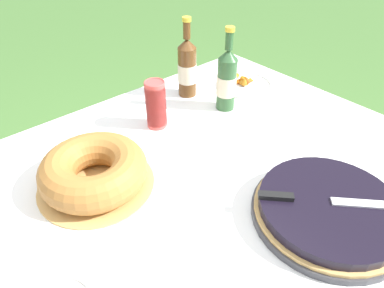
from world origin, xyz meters
name	(u,v)px	position (x,y,z in m)	size (l,w,h in m)	color
garden_table	(189,199)	(0.00, 0.00, 0.69)	(1.61, 1.17, 0.75)	brown
tablecloth	(189,186)	(0.00, 0.00, 0.74)	(1.62, 1.18, 0.10)	white
berry_tart	(328,210)	(0.19, -0.34, 0.79)	(0.40, 0.40, 0.06)	#38383D
serving_knife	(320,200)	(0.17, -0.32, 0.82)	(0.27, 0.29, 0.01)	silver
bundt_cake	(94,171)	(-0.21, 0.17, 0.81)	(0.34, 0.34, 0.11)	tan
cup_stack	(156,105)	(0.11, 0.31, 0.84)	(0.07, 0.07, 0.18)	#E04C47
cider_bottle_green	(227,80)	(0.39, 0.23, 0.88)	(0.07, 0.07, 0.32)	#2D562D
cider_bottle_amber	(187,68)	(0.35, 0.41, 0.88)	(0.08, 0.08, 0.32)	brown
snack_plate_near	(245,84)	(0.58, 0.30, 0.77)	(0.24, 0.24, 0.06)	white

